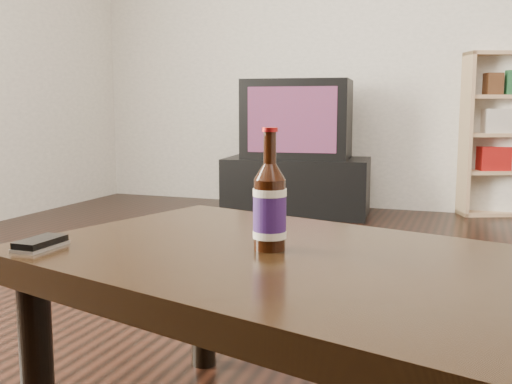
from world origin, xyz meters
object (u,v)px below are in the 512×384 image
(coffee_table, at_px, (312,288))
(phone, at_px, (40,244))
(tv, at_px, (297,119))
(beer_bottle, at_px, (270,207))
(tv_stand, at_px, (297,186))
(bookshelf, at_px, (502,131))

(coffee_table, relative_size, phone, 11.66)
(tv, distance_m, beer_bottle, 3.00)
(tv_stand, bearing_deg, tv, -90.00)
(tv_stand, height_order, bookshelf, bookshelf)
(tv, bearing_deg, coffee_table, -79.51)
(bookshelf, height_order, phone, bookshelf)
(coffee_table, xyz_separation_m, beer_bottle, (-0.10, 0.04, 0.15))
(bookshelf, bearing_deg, phone, -128.34)
(coffee_table, distance_m, phone, 0.57)
(beer_bottle, bearing_deg, tv, 105.19)
(tv, xyz_separation_m, phone, (0.33, -3.04, -0.20))
(beer_bottle, bearing_deg, bookshelf, 80.70)
(tv_stand, distance_m, beer_bottle, 3.01)
(phone, bearing_deg, coffee_table, 12.09)
(tv_stand, distance_m, phone, 3.07)
(tv_stand, relative_size, bookshelf, 0.88)
(beer_bottle, bearing_deg, tv_stand, 105.19)
(tv, bearing_deg, bookshelf, 14.98)
(bookshelf, xyz_separation_m, beer_bottle, (-0.56, -3.41, -0.04))
(coffee_table, bearing_deg, bookshelf, 82.46)
(coffee_table, bearing_deg, beer_bottle, 160.18)
(tv, bearing_deg, phone, -90.21)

